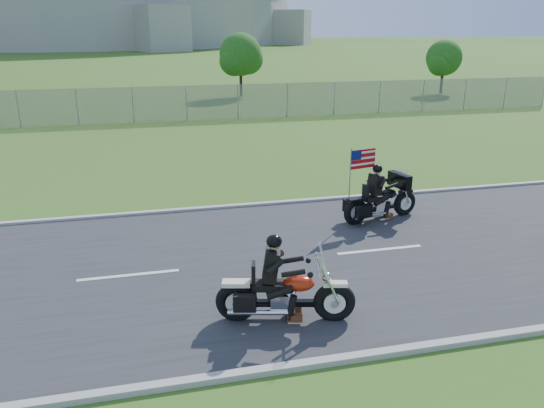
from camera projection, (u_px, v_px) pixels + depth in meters
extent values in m
plane|color=#374F18|center=(218.00, 268.00, 12.18)|extent=(420.00, 420.00, 0.00)
cube|color=#28282B|center=(218.00, 267.00, 12.18)|extent=(120.00, 8.00, 0.04)
cube|color=#9E9B93|center=(200.00, 209.00, 15.90)|extent=(120.00, 0.18, 0.12)
cube|color=#9E9B93|center=(254.00, 373.00, 8.44)|extent=(120.00, 0.18, 0.12)
cube|color=gray|center=(77.00, 107.00, 29.17)|extent=(60.00, 0.03, 2.00)
cylinder|color=#A3A099|center=(74.00, 8.00, 161.07)|extent=(130.00, 130.00, 20.00)
cylinder|color=#382316|center=(241.00, 80.00, 40.72)|extent=(0.22, 0.22, 2.52)
sphere|color=#194913|center=(240.00, 54.00, 40.11)|extent=(3.20, 3.20, 3.20)
sphere|color=#194913|center=(248.00, 59.00, 40.81)|extent=(2.40, 2.40, 2.40)
sphere|color=#194913|center=(234.00, 61.00, 39.77)|extent=(2.24, 2.24, 2.24)
cylinder|color=#382316|center=(442.00, 79.00, 42.46)|extent=(0.22, 0.22, 2.24)
sphere|color=#194913|center=(444.00, 58.00, 41.92)|extent=(2.80, 2.80, 2.80)
sphere|color=#194913|center=(447.00, 61.00, 42.53)|extent=(2.10, 2.10, 2.10)
sphere|color=#194913|center=(440.00, 63.00, 41.62)|extent=(1.96, 1.96, 1.96)
torus|color=black|center=(334.00, 302.00, 9.87)|extent=(0.82, 0.38, 0.79)
torus|color=black|center=(237.00, 302.00, 9.88)|extent=(0.82, 0.38, 0.79)
ellipsoid|color=#B2230D|center=(298.00, 283.00, 9.75)|extent=(0.66, 0.48, 0.30)
cube|color=black|center=(268.00, 285.00, 9.76)|extent=(0.65, 0.45, 0.13)
cube|color=black|center=(271.00, 265.00, 9.63)|extent=(0.35, 0.48, 0.59)
sphere|color=black|center=(274.00, 241.00, 9.48)|extent=(0.35, 0.35, 0.29)
cube|color=silver|center=(323.00, 258.00, 9.58)|extent=(0.16, 0.49, 0.43)
torus|color=black|center=(405.00, 203.00, 15.39)|extent=(0.77, 0.35, 0.75)
torus|color=black|center=(356.00, 212.00, 14.66)|extent=(0.77, 0.35, 0.75)
ellipsoid|color=black|center=(388.00, 194.00, 15.00)|extent=(0.63, 0.45, 0.28)
cube|color=black|center=(373.00, 198.00, 14.79)|extent=(0.61, 0.43, 0.12)
cube|color=black|center=(375.00, 184.00, 14.68)|extent=(0.33, 0.45, 0.56)
sphere|color=black|center=(377.00, 169.00, 14.57)|extent=(0.33, 0.33, 0.27)
cube|color=black|center=(400.00, 180.00, 15.05)|extent=(0.40, 0.84, 0.41)
cube|color=#B70C11|center=(363.00, 159.00, 14.50)|extent=(0.80, 0.21, 0.53)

